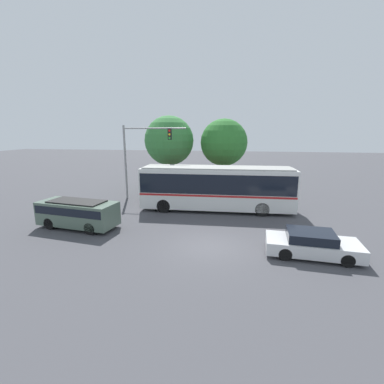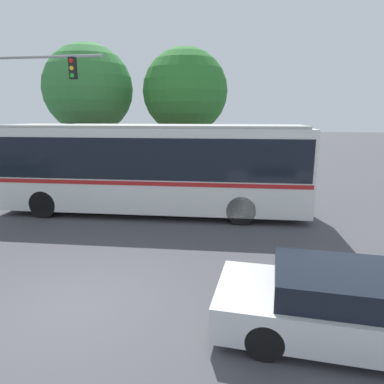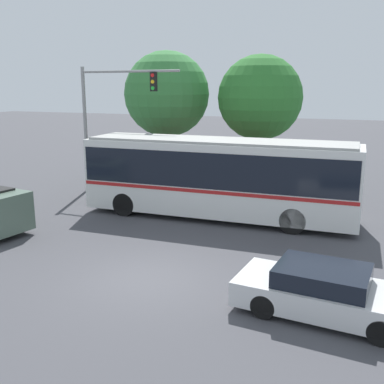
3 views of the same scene
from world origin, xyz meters
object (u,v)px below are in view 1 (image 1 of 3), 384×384
at_px(street_tree_centre, 224,143).
at_px(suv_left_lane, 78,212).
at_px(city_bus, 216,186).
at_px(traffic_light_pole, 139,150).
at_px(street_tree_left, 169,141).
at_px(sedan_foreground, 312,244).

bearing_deg(street_tree_centre, suv_left_lane, -126.74).
bearing_deg(street_tree_centre, city_bus, -92.01).
relative_size(city_bus, traffic_light_pole, 1.78).
height_order(suv_left_lane, traffic_light_pole, traffic_light_pole).
relative_size(city_bus, suv_left_lane, 2.23).
xyz_separation_m(suv_left_lane, street_tree_centre, (8.44, 11.31, 3.84)).
bearing_deg(street_tree_left, street_tree_centre, 2.75).
bearing_deg(sedan_foreground, street_tree_left, 133.12).
bearing_deg(sedan_foreground, street_tree_centre, 115.34).
relative_size(traffic_light_pole, street_tree_centre, 0.91).
distance_m(suv_left_lane, street_tree_left, 12.18).
bearing_deg(street_tree_centre, street_tree_left, -177.25).
height_order(street_tree_left, street_tree_centre, street_tree_left).
xyz_separation_m(sedan_foreground, street_tree_centre, (-4.90, 13.14, 4.26)).
height_order(suv_left_lane, street_tree_left, street_tree_left).
xyz_separation_m(sedan_foreground, traffic_light_pole, (-11.97, 9.49, 3.71)).
relative_size(city_bus, street_tree_centre, 1.62).
xyz_separation_m(city_bus, traffic_light_pole, (-6.86, 2.48, 2.41)).
distance_m(city_bus, traffic_light_pole, 7.68).
distance_m(sedan_foreground, street_tree_centre, 14.65).
xyz_separation_m(suv_left_lane, traffic_light_pole, (1.37, 7.66, 3.29)).
relative_size(sedan_foreground, street_tree_left, 0.60).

